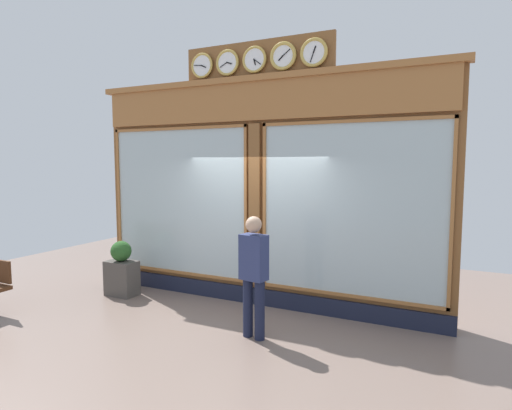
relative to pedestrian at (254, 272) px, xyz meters
The scene contains 5 objects.
ground_plane 1.86m from the pedestrian, 67.62° to the left, with size 14.00×14.00×0.00m, color #7A665B.
shop_facade 1.86m from the pedestrian, 66.86° to the right, with size 6.38×0.42×4.38m.
pedestrian is the anchor object (origin of this frame).
planter_box 3.14m from the pedestrian, 12.23° to the right, with size 0.56×0.36×0.63m, color #4C4742.
planter_shrub 3.08m from the pedestrian, 12.23° to the right, with size 0.37×0.37×0.37m, color #285623.
Camera 1 is at (-3.19, 6.44, 2.41)m, focal length 30.26 mm.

